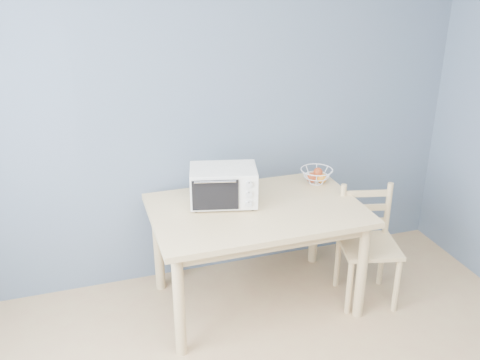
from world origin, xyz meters
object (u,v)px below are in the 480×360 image
object	(u,v)px
dining_table	(256,221)
dining_chair	(367,246)
fruit_basket	(316,175)
toaster_oven	(221,185)

from	to	relation	value
dining_table	dining_chair	xyz separation A→B (m)	(0.77, -0.16, -0.24)
dining_table	fruit_basket	world-z (taller)	fruit_basket
fruit_basket	dining_chair	distance (m)	0.62
dining_table	dining_chair	size ratio (longest dim) A/B	1.69
toaster_oven	dining_chair	bearing A→B (deg)	-2.89
dining_table	fruit_basket	bearing A→B (deg)	24.59
toaster_oven	fruit_basket	bearing A→B (deg)	23.00
toaster_oven	fruit_basket	world-z (taller)	toaster_oven
dining_table	toaster_oven	distance (m)	0.34
dining_chair	fruit_basket	bearing A→B (deg)	131.47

